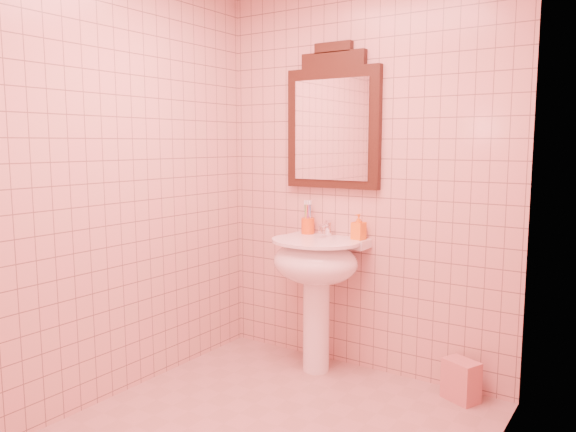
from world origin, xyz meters
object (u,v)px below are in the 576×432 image
Objects in this scene: toothbrush_cup at (308,225)px; soap_dispenser at (359,227)px; mirror at (333,122)px; towel at (461,380)px; pedestal_sink at (316,271)px.

toothbrush_cup is 0.38m from soap_dispenser.
mirror reaches higher than towel.
pedestal_sink is 0.96m from mirror.
soap_dispenser is 0.69× the size of towel.
toothbrush_cup reaches higher than soap_dispenser.
towel is at bearing 1.29° from soap_dispenser.
pedestal_sink is 0.35m from toothbrush_cup.
mirror is 5.64× the size of soap_dispenser.
soap_dispenser is (0.38, -0.01, 0.02)m from toothbrush_cup.
towel is at bearing -3.79° from toothbrush_cup.
soap_dispenser is 1.08m from towel.
toothbrush_cup is (-0.16, 0.17, 0.26)m from pedestal_sink.
toothbrush_cup is (-0.16, -0.03, -0.69)m from mirror.
mirror is (0.00, 0.20, 0.94)m from pedestal_sink.
soap_dispenser is at bearing -11.26° from mirror.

